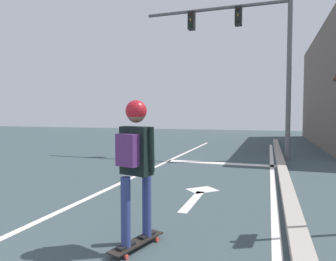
% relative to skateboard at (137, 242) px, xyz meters
% --- Properties ---
extents(lane_line_center, '(0.12, 20.00, 0.01)m').
position_rel_skateboard_xyz_m(lane_line_center, '(-1.73, 3.11, -0.06)').
color(lane_line_center, silver).
rests_on(lane_line_center, ground).
extents(lane_line_curbside, '(0.12, 20.00, 0.01)m').
position_rel_skateboard_xyz_m(lane_line_curbside, '(1.56, 3.11, -0.06)').
color(lane_line_curbside, silver).
rests_on(lane_line_curbside, ground).
extents(stop_bar, '(3.44, 0.40, 0.01)m').
position_rel_skateboard_xyz_m(stop_bar, '(-0.01, 6.42, -0.06)').
color(stop_bar, silver).
rests_on(stop_bar, ground).
extents(lane_arrow_stem, '(0.16, 1.40, 0.01)m').
position_rel_skateboard_xyz_m(lane_arrow_stem, '(0.16, 2.07, -0.06)').
color(lane_arrow_stem, silver).
rests_on(lane_arrow_stem, ground).
extents(lane_arrow_head, '(0.71, 0.71, 0.01)m').
position_rel_skateboard_xyz_m(lane_arrow_head, '(0.16, 2.92, -0.06)').
color(lane_arrow_head, silver).
rests_on(lane_arrow_head, ground).
extents(curb_strip, '(0.24, 24.00, 0.14)m').
position_rel_skateboard_xyz_m(curb_strip, '(1.81, 3.11, 0.00)').
color(curb_strip, '#A3988E').
rests_on(curb_strip, ground).
extents(skateboard, '(0.40, 0.82, 0.08)m').
position_rel_skateboard_xyz_m(skateboard, '(0.00, 0.00, 0.00)').
color(skateboard, black).
rests_on(skateboard, ground).
extents(skater, '(0.44, 0.61, 1.65)m').
position_rel_skateboard_xyz_m(skater, '(-0.00, -0.02, 1.05)').
color(skater, navy).
rests_on(skater, skateboard).
extents(traffic_signal_mast, '(5.18, 0.34, 5.85)m').
position_rel_skateboard_xyz_m(traffic_signal_mast, '(0.74, 7.92, 4.02)').
color(traffic_signal_mast, '#5C595C').
rests_on(traffic_signal_mast, ground).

